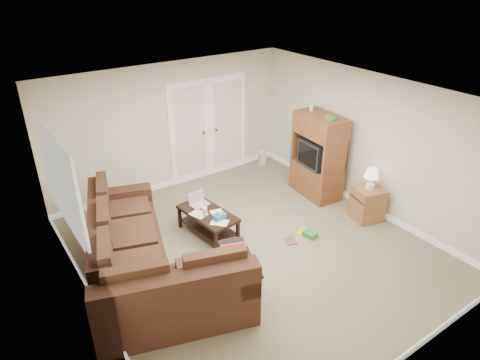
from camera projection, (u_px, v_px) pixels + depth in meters
floor at (253, 248)px, 6.90m from camera, size 5.50×5.50×0.00m
ceiling at (255, 97)px, 5.76m from camera, size 5.00×5.50×0.02m
wall_left at (84, 235)px, 5.06m from camera, size 0.02×5.50×2.50m
wall_right at (367, 143)px, 7.60m from camera, size 0.02×5.50×2.50m
wall_back at (170, 127)px, 8.34m from camera, size 5.00×0.02×2.50m
wall_front at (416, 282)px, 4.32m from camera, size 5.00×0.02×2.50m
baseboards at (253, 246)px, 6.88m from camera, size 5.00×5.50×0.10m
french_doors at (209, 129)px, 8.84m from camera, size 1.80×0.05×2.13m
window_left at (61, 180)px, 5.67m from camera, size 0.05×1.92×1.42m
sectional_sofa at (146, 264)px, 5.96m from camera, size 2.22×3.50×0.94m
coffee_table at (208, 222)px, 7.16m from camera, size 0.66×1.13×0.73m
tv_armoire at (318, 155)px, 8.17m from camera, size 0.65×1.06×1.74m
side_cabinet at (368, 201)px, 7.55m from camera, size 0.58×0.58×0.99m
space_heater at (262, 158)px, 9.66m from camera, size 0.14×0.12×0.33m
floor_magazine at (304, 232)px, 7.32m from camera, size 0.32×0.28×0.01m
floor_greenbox at (310, 234)px, 7.18m from camera, size 0.20×0.25×0.09m
floor_book at (286, 242)px, 7.05m from camera, size 0.22×0.26×0.02m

